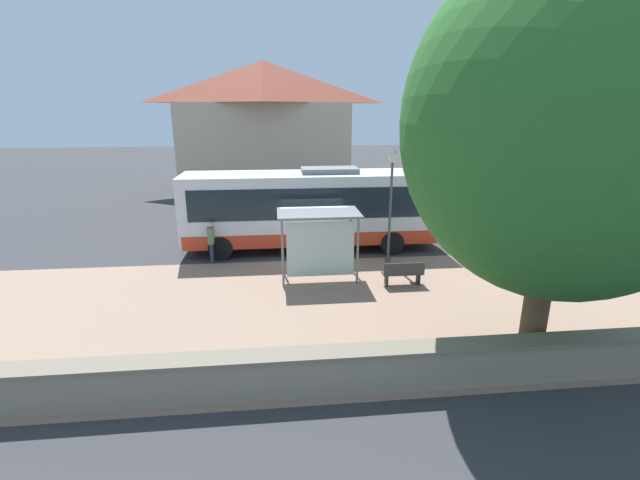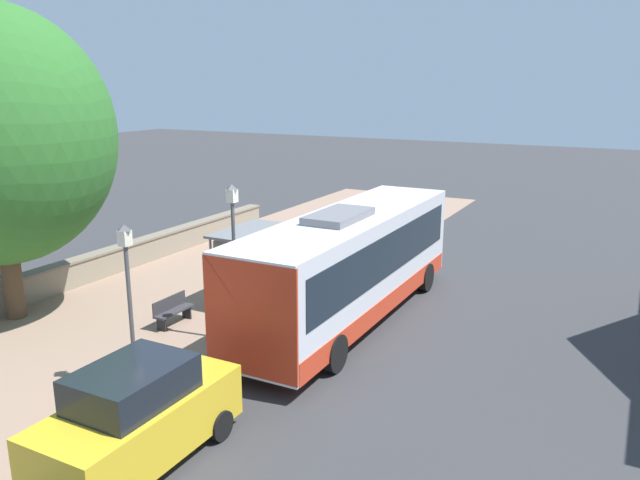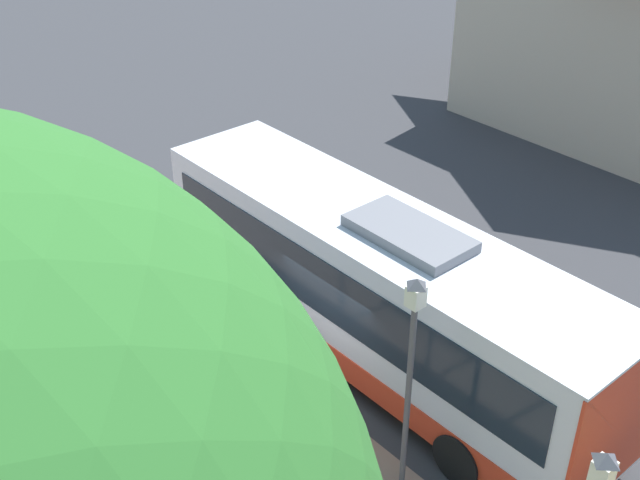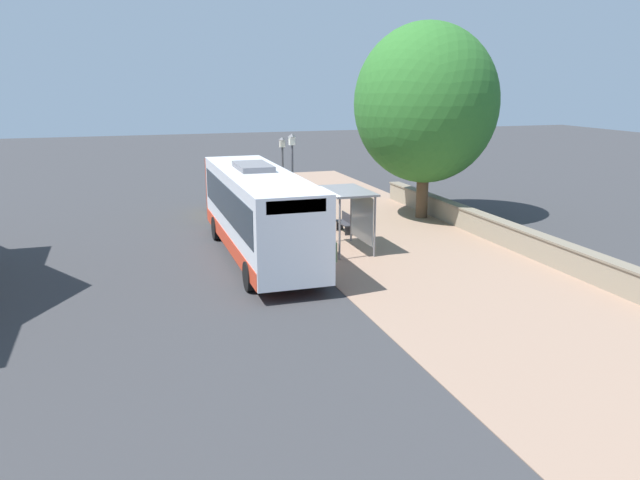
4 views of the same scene
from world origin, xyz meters
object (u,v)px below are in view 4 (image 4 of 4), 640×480
at_px(shade_tree, 426,104).
at_px(bus, 258,211).
at_px(street_lamp_far, 292,176).
at_px(parked_car_behind_bus, 231,195).
at_px(bench, 345,223).
at_px(street_lamp_near, 283,171).
at_px(bus_shelter, 350,200).
at_px(pedestrian, 331,257).

bearing_deg(shade_tree, bus, 26.50).
xyz_separation_m(street_lamp_far, shade_tree, (-7.20, -1.73, 2.96)).
bearing_deg(shade_tree, parked_car_behind_bus, -23.95).
xyz_separation_m(bench, street_lamp_near, (1.97, -3.61, 1.95)).
distance_m(bus_shelter, pedestrian, 4.75).
relative_size(bench, street_lamp_near, 0.35).
xyz_separation_m(bus_shelter, shade_tree, (-5.64, -4.70, 3.57)).
distance_m(bench, parked_car_behind_bus, 7.20).
relative_size(street_lamp_near, street_lamp_far, 0.90).
distance_m(street_lamp_near, parked_car_behind_bus, 3.45).
bearing_deg(bus, bus_shelter, 179.46).
bearing_deg(bus, parked_car_behind_bus, -92.59).
xyz_separation_m(pedestrian, parked_car_behind_bus, (1.17, -12.78, -0.02)).
xyz_separation_m(pedestrian, bench, (-3.03, -6.97, -0.55)).
distance_m(pedestrian, street_lamp_far, 7.28).
bearing_deg(street_lamp_far, bus, 53.60).
height_order(bus, parked_car_behind_bus, bus).
bearing_deg(pedestrian, street_lamp_far, -94.85).
bearing_deg(bench, parked_car_behind_bus, -54.13).
bearing_deg(parked_car_behind_bus, shade_tree, 156.05).
bearing_deg(pedestrian, bench, -113.51).
xyz_separation_m(street_lamp_near, shade_tree, (-6.73, 1.78, 3.22)).
height_order(pedestrian, parked_car_behind_bus, parked_car_behind_bus).
height_order(shade_tree, parked_car_behind_bus, shade_tree).
distance_m(shade_tree, parked_car_behind_bus, 10.86).
relative_size(bus, pedestrian, 6.32).
relative_size(pedestrian, parked_car_behind_bus, 0.41).
relative_size(pedestrian, street_lamp_near, 0.42).
relative_size(street_lamp_far, parked_car_behind_bus, 1.08).
height_order(bus_shelter, shade_tree, shade_tree).
distance_m(bus_shelter, street_lamp_far, 3.41).
relative_size(bench, street_lamp_far, 0.32).
relative_size(bus, bus_shelter, 3.76).
bearing_deg(bench, street_lamp_near, -61.45).
height_order(street_lamp_near, parked_car_behind_bus, street_lamp_near).
relative_size(bench, shade_tree, 0.15).
bearing_deg(street_lamp_far, parked_car_behind_bus, -72.77).
height_order(pedestrian, street_lamp_far, street_lamp_far).
bearing_deg(bench, pedestrian, 66.49).
bearing_deg(bus_shelter, bus, -0.54).
xyz_separation_m(bus_shelter, bench, (-0.87, -2.87, -1.60)).
bearing_deg(bench, street_lamp_far, -2.34).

